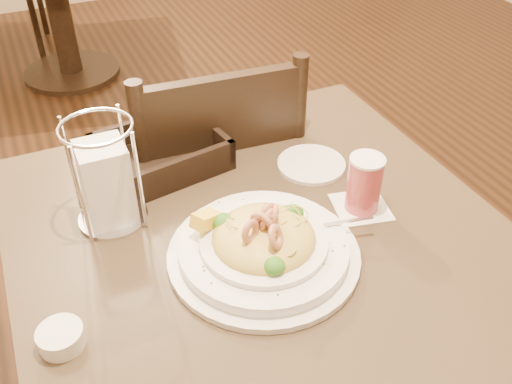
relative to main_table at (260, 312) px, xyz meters
name	(u,v)px	position (x,y,z in m)	size (l,w,h in m)	color
main_table	(260,312)	(0.00, 0.00, 0.00)	(0.90, 0.90, 0.73)	black
dining_chair_near	(212,196)	(0.05, 0.42, 0.00)	(0.45, 0.45, 0.93)	black
pasta_bowl	(263,244)	(-0.02, -0.06, 0.26)	(0.38, 0.34, 0.11)	white
drink_glass	(364,184)	(0.21, -0.02, 0.29)	(0.12, 0.12, 0.12)	white
bread_basket	(162,156)	(-0.10, 0.29, 0.25)	(0.28, 0.24, 0.07)	black
napkin_caddy	(106,181)	(-0.24, 0.15, 0.32)	(0.13, 0.13, 0.21)	silver
side_plate	(311,164)	(0.19, 0.15, 0.24)	(0.15, 0.15, 0.01)	white
butter_ramekin	(61,338)	(-0.38, -0.11, 0.25)	(0.07, 0.07, 0.03)	white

